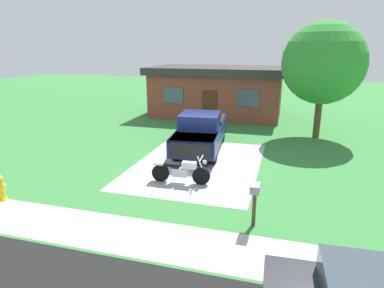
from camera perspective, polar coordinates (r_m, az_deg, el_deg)
name	(u,v)px	position (r m, az deg, el deg)	size (l,w,h in m)	color
ground_plane	(198,164)	(14.53, 0.97, -3.43)	(80.00, 80.00, 0.00)	#357A39
driveway_pad	(198,164)	(14.53, 0.97, -3.42)	(5.21, 7.37, 0.01)	#ABABAB
sidewalk_strip	(139,237)	(9.41, -8.94, -15.30)	(36.00, 1.80, 0.01)	#B3B3AE
motorcycle	(181,171)	(12.43, -1.88, -4.59)	(2.21, 0.70, 1.09)	black
pickup_truck	(201,131)	(16.31, 1.60, 2.27)	(2.51, 5.78, 1.90)	black
fire_hydrant	(0,188)	(12.76, -29.81, -6.51)	(0.32, 0.40, 0.87)	yellow
mailbox	(255,194)	(9.53, 10.65, -8.32)	(0.26, 0.48, 1.26)	#4C3823
shade_tree	(323,63)	(19.47, 21.44, 12.67)	(4.34, 4.34, 6.22)	brown
neighbor_house	(217,91)	(24.82, 4.34, 9.03)	(9.60, 5.60, 3.50)	brown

